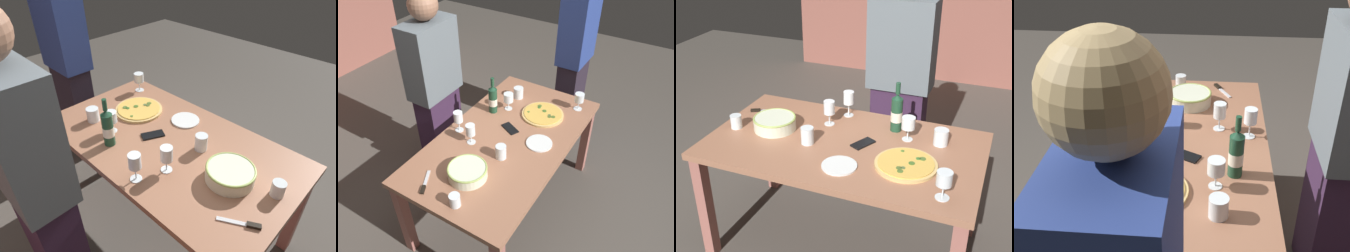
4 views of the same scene
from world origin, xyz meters
TOP-DOWN VIEW (x-y plane):
  - ground_plane at (0.00, 0.00)m, footprint 8.00×8.00m
  - dining_table at (0.00, 0.00)m, footprint 1.60×0.90m
  - pizza at (0.40, -0.11)m, footprint 0.34×0.34m
  - serving_bowl at (-0.46, 0.01)m, footprint 0.26×0.26m
  - wine_bottle at (0.24, 0.27)m, footprint 0.07×0.07m
  - wine_glass_near_pizza at (-0.18, 0.19)m, footprint 0.07×0.07m
  - wine_glass_by_bottle at (0.33, 0.18)m, footprint 0.08×0.08m
  - wine_glass_far_left at (0.63, -0.32)m, footprint 0.08×0.08m
  - wine_glass_far_right at (-0.11, 0.35)m, footprint 0.07×0.07m
  - cup_amber at (0.52, 0.19)m, footprint 0.08×0.08m
  - cup_ceramic at (-0.69, -0.07)m, footprint 0.07×0.07m
  - cup_spare at (-0.20, -0.08)m, footprint 0.08×0.08m
  - side_plate at (0.07, -0.24)m, footprint 0.19×0.19m
  - cell_phone at (0.11, 0.03)m, footprint 0.13×0.16m
  - pizza_knife at (-0.67, 0.20)m, footprint 0.19×0.12m
  - person_host at (1.21, -0.03)m, footprint 0.40×0.24m
  - person_guest_left at (0.12, 0.77)m, footprint 0.44×0.24m

SIDE VIEW (x-z plane):
  - ground_plane at x=0.00m, z-range 0.00..0.00m
  - dining_table at x=0.00m, z-range 0.28..1.03m
  - side_plate at x=0.07m, z-range 0.75..0.76m
  - cell_phone at x=0.11m, z-range 0.75..0.76m
  - pizza_knife at x=-0.67m, z-range 0.75..0.76m
  - pizza at x=0.40m, z-range 0.75..0.77m
  - cup_ceramic at x=-0.69m, z-range 0.75..0.83m
  - serving_bowl at x=-0.46m, z-range 0.75..0.83m
  - cup_amber at x=0.52m, z-range 0.75..0.85m
  - cup_spare at x=-0.20m, z-range 0.75..0.85m
  - person_guest_left at x=0.12m, z-range 0.01..1.69m
  - wine_glass_by_bottle at x=0.33m, z-range 0.78..0.93m
  - wine_glass_far_left at x=0.63m, z-range 0.78..0.93m
  - wine_glass_near_pizza at x=-0.18m, z-range 0.78..0.94m
  - wine_glass_far_right at x=-0.11m, z-range 0.78..0.95m
  - wine_bottle at x=0.24m, z-range 0.71..1.03m
  - person_host at x=1.21m, z-range 0.02..1.78m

